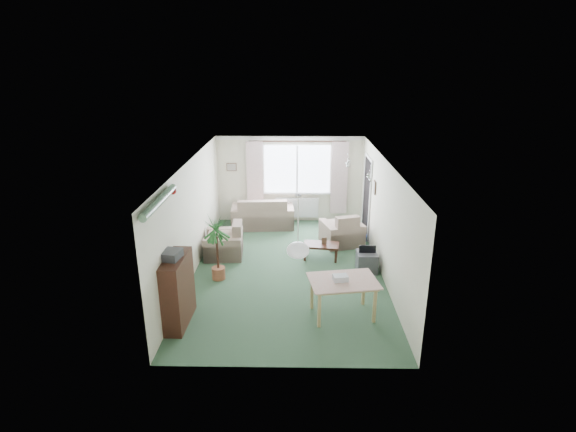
{
  "coord_description": "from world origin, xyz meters",
  "views": [
    {
      "loc": [
        0.15,
        -8.8,
        4.31
      ],
      "look_at": [
        0.0,
        0.3,
        1.15
      ],
      "focal_mm": 28.0,
      "sensor_mm": 36.0,
      "label": 1
    }
  ],
  "objects_px": {
    "houseplant": "(217,248)",
    "sofa": "(263,212)",
    "bookshelf": "(177,291)",
    "armchair_corner": "(342,228)",
    "dining_table": "(342,298)",
    "tv_cube": "(367,262)",
    "armchair_left": "(224,239)",
    "coffee_table": "(321,251)",
    "pet_bed": "(354,237)"
  },
  "relations": [
    {
      "from": "houseplant",
      "to": "dining_table",
      "type": "relative_size",
      "value": 1.27
    },
    {
      "from": "armchair_left",
      "to": "houseplant",
      "type": "xyz_separation_m",
      "value": [
        0.07,
        -1.19,
        0.28
      ]
    },
    {
      "from": "houseplant",
      "to": "pet_bed",
      "type": "height_order",
      "value": "houseplant"
    },
    {
      "from": "houseplant",
      "to": "tv_cube",
      "type": "distance_m",
      "value": 3.2
    },
    {
      "from": "houseplant",
      "to": "tv_cube",
      "type": "xyz_separation_m",
      "value": [
        3.13,
        0.43,
        -0.47
      ]
    },
    {
      "from": "sofa",
      "to": "houseplant",
      "type": "bearing_deg",
      "value": 73.6
    },
    {
      "from": "coffee_table",
      "to": "tv_cube",
      "type": "relative_size",
      "value": 1.71
    },
    {
      "from": "armchair_left",
      "to": "dining_table",
      "type": "xyz_separation_m",
      "value": [
        2.5,
        -2.57,
        -0.07
      ]
    },
    {
      "from": "houseplant",
      "to": "pet_bed",
      "type": "xyz_separation_m",
      "value": [
        3.08,
        2.21,
        -0.62
      ]
    },
    {
      "from": "dining_table",
      "to": "tv_cube",
      "type": "relative_size",
      "value": 2.3
    },
    {
      "from": "sofa",
      "to": "pet_bed",
      "type": "bearing_deg",
      "value": 154.65
    },
    {
      "from": "bookshelf",
      "to": "armchair_corner",
      "type": "bearing_deg",
      "value": 50.65
    },
    {
      "from": "sofa",
      "to": "armchair_corner",
      "type": "relative_size",
      "value": 1.83
    },
    {
      "from": "armchair_left",
      "to": "sofa",
      "type": "bearing_deg",
      "value": 155.14
    },
    {
      "from": "armchair_corner",
      "to": "coffee_table",
      "type": "xyz_separation_m",
      "value": [
        -0.56,
        -0.9,
        -0.23
      ]
    },
    {
      "from": "coffee_table",
      "to": "tv_cube",
      "type": "xyz_separation_m",
      "value": [
        0.95,
        -0.62,
        0.03
      ]
    },
    {
      "from": "bookshelf",
      "to": "houseplant",
      "type": "bearing_deg",
      "value": 77.99
    },
    {
      "from": "dining_table",
      "to": "armchair_corner",
      "type": "bearing_deg",
      "value": 84.72
    },
    {
      "from": "armchair_left",
      "to": "pet_bed",
      "type": "height_order",
      "value": "armchair_left"
    },
    {
      "from": "armchair_corner",
      "to": "bookshelf",
      "type": "distance_m",
      "value": 4.79
    },
    {
      "from": "armchair_corner",
      "to": "armchair_left",
      "type": "relative_size",
      "value": 1.02
    },
    {
      "from": "bookshelf",
      "to": "houseplant",
      "type": "height_order",
      "value": "houseplant"
    },
    {
      "from": "armchair_left",
      "to": "tv_cube",
      "type": "xyz_separation_m",
      "value": [
        3.2,
        -0.76,
        -0.19
      ]
    },
    {
      "from": "tv_cube",
      "to": "dining_table",
      "type": "bearing_deg",
      "value": -111.35
    },
    {
      "from": "houseplant",
      "to": "armchair_corner",
      "type": "bearing_deg",
      "value": 35.43
    },
    {
      "from": "armchair_left",
      "to": "tv_cube",
      "type": "bearing_deg",
      "value": 73.06
    },
    {
      "from": "armchair_corner",
      "to": "tv_cube",
      "type": "height_order",
      "value": "armchair_corner"
    },
    {
      "from": "sofa",
      "to": "armchair_left",
      "type": "height_order",
      "value": "sofa"
    },
    {
      "from": "coffee_table",
      "to": "dining_table",
      "type": "relative_size",
      "value": 0.74
    },
    {
      "from": "houseplant",
      "to": "dining_table",
      "type": "xyz_separation_m",
      "value": [
        2.43,
        -1.38,
        -0.35
      ]
    },
    {
      "from": "coffee_table",
      "to": "houseplant",
      "type": "relative_size",
      "value": 0.58
    },
    {
      "from": "armchair_left",
      "to": "bookshelf",
      "type": "relative_size",
      "value": 0.73
    },
    {
      "from": "coffee_table",
      "to": "armchair_left",
      "type": "bearing_deg",
      "value": 176.3
    },
    {
      "from": "dining_table",
      "to": "tv_cube",
      "type": "xyz_separation_m",
      "value": [
        0.7,
        1.8,
        -0.12
      ]
    },
    {
      "from": "armchair_corner",
      "to": "tv_cube",
      "type": "bearing_deg",
      "value": 87.98
    },
    {
      "from": "dining_table",
      "to": "bookshelf",
      "type": "bearing_deg",
      "value": -174.39
    },
    {
      "from": "bookshelf",
      "to": "tv_cube",
      "type": "bearing_deg",
      "value": 32.25
    },
    {
      "from": "armchair_left",
      "to": "tv_cube",
      "type": "relative_size",
      "value": 1.92
    },
    {
      "from": "armchair_corner",
      "to": "dining_table",
      "type": "bearing_deg",
      "value": 68.18
    },
    {
      "from": "tv_cube",
      "to": "armchair_left",
      "type": "bearing_deg",
      "value": 166.5
    },
    {
      "from": "dining_table",
      "to": "sofa",
      "type": "bearing_deg",
      "value": 110.96
    },
    {
      "from": "armchair_left",
      "to": "houseplant",
      "type": "distance_m",
      "value": 1.23
    },
    {
      "from": "sofa",
      "to": "coffee_table",
      "type": "height_order",
      "value": "sofa"
    },
    {
      "from": "coffee_table",
      "to": "houseplant",
      "type": "distance_m",
      "value": 2.47
    },
    {
      "from": "houseplant",
      "to": "sofa",
      "type": "bearing_deg",
      "value": 77.49
    },
    {
      "from": "dining_table",
      "to": "pet_bed",
      "type": "height_order",
      "value": "dining_table"
    },
    {
      "from": "sofa",
      "to": "armchair_left",
      "type": "xyz_separation_m",
      "value": [
        -0.77,
        -1.96,
        -0.02
      ]
    },
    {
      "from": "houseplant",
      "to": "armchair_left",
      "type": "bearing_deg",
      "value": 93.18
    },
    {
      "from": "bookshelf",
      "to": "houseplant",
      "type": "distance_m",
      "value": 1.7
    },
    {
      "from": "bookshelf",
      "to": "dining_table",
      "type": "height_order",
      "value": "bookshelf"
    }
  ]
}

